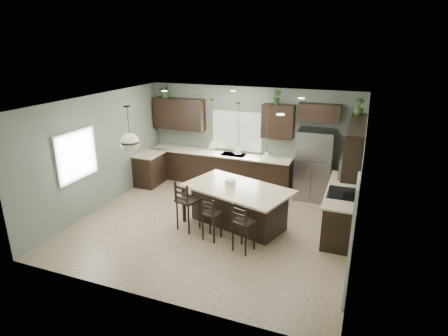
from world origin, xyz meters
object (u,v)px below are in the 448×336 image
kitchen_island (237,207)px  serving_dish (230,183)px  bar_stool_center (212,218)px  bar_stool_left (188,205)px  refrigerator (314,165)px  plant_back_left (165,91)px  bar_stool_right (244,227)px

kitchen_island → serving_dish: size_ratio=9.60×
serving_dish → bar_stool_center: 0.97m
kitchen_island → bar_stool_left: bearing=-132.8°
refrigerator → plant_back_left: bearing=177.4°
refrigerator → bar_stool_left: 3.59m
kitchen_island → refrigerator: bearing=75.3°
refrigerator → kitchen_island: bearing=-121.6°
kitchen_island → serving_dish: (-0.19, 0.06, 0.53)m
refrigerator → bar_stool_left: refrigerator is taller
bar_stool_center → serving_dish: bearing=92.8°
serving_dish → plant_back_left: plant_back_left is taller
bar_stool_center → refrigerator: bearing=70.9°
bar_stool_center → bar_stool_right: (0.77, -0.20, 0.04)m
bar_stool_left → kitchen_island: bearing=47.6°
refrigerator → serving_dish: (-1.54, -2.13, 0.07)m
plant_back_left → bar_stool_center: bearing=-48.7°
kitchen_island → serving_dish: serving_dish is taller
bar_stool_right → plant_back_left: bearing=152.6°
bar_stool_left → refrigerator: bearing=67.4°
kitchen_island → bar_stool_center: 0.81m
bar_stool_right → plant_back_left: plant_back_left is taller
bar_stool_left → serving_dish: bearing=56.3°
bar_stool_center → plant_back_left: bearing=141.3°
refrigerator → bar_stool_center: refrigerator is taller
bar_stool_right → plant_back_left: size_ratio=2.91×
refrigerator → bar_stool_right: refrigerator is taller
bar_stool_left → plant_back_left: size_ratio=3.19×
refrigerator → plant_back_left: (-4.41, 0.20, 1.65)m
serving_dish → bar_stool_center: (-0.10, -0.81, -0.51)m
bar_stool_left → bar_stool_right: size_ratio=1.10×
kitchen_island → bar_stool_right: bar_stool_right is taller
kitchen_island → serving_dish: 0.57m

